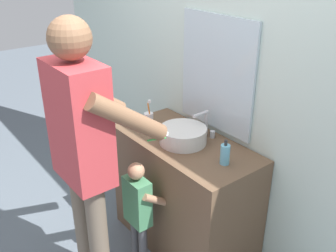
{
  "coord_description": "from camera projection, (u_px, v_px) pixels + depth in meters",
  "views": [
    {
      "loc": [
        1.78,
        -1.23,
        2.13
      ],
      "look_at": [
        0.0,
        0.15,
        1.05
      ],
      "focal_mm": 40.94,
      "sensor_mm": 36.0,
      "label": 1
    }
  ],
  "objects": [
    {
      "name": "sink_basin",
      "position": [
        183.0,
        135.0,
        2.62
      ],
      "size": [
        0.33,
        0.33,
        0.11
      ],
      "color": "silver",
      "rests_on": "vanity_cabinet"
    },
    {
      "name": "back_wall",
      "position": [
        222.0,
        69.0,
        2.63
      ],
      "size": [
        4.4,
        0.1,
        2.7
      ],
      "color": "silver",
      "rests_on": "ground"
    },
    {
      "name": "soap_bottle",
      "position": [
        225.0,
        154.0,
        2.36
      ],
      "size": [
        0.06,
        0.06,
        0.17
      ],
      "color": "#66B2D1",
      "rests_on": "vanity_cabinet"
    },
    {
      "name": "toothbrush_cup",
      "position": [
        149.0,
        119.0,
        2.87
      ],
      "size": [
        0.07,
        0.07,
        0.21
      ],
      "color": "silver",
      "rests_on": "vanity_cabinet"
    },
    {
      "name": "adult_parent",
      "position": [
        84.0,
        140.0,
        2.25
      ],
      "size": [
        0.56,
        0.59,
        1.81
      ],
      "color": "#6B5B4C",
      "rests_on": "ground"
    },
    {
      "name": "faucet",
      "position": [
        205.0,
        124.0,
        2.72
      ],
      "size": [
        0.18,
        0.14,
        0.18
      ],
      "color": "#B7BABF",
      "rests_on": "vanity_cabinet"
    },
    {
      "name": "vanity_cabinet",
      "position": [
        184.0,
        194.0,
        2.84
      ],
      "size": [
        1.1,
        0.54,
        0.89
      ],
      "primitive_type": "cube",
      "color": "brown",
      "rests_on": "ground"
    },
    {
      "name": "child_toddler",
      "position": [
        139.0,
        207.0,
        2.59
      ],
      "size": [
        0.27,
        0.27,
        0.86
      ],
      "color": "#47474C",
      "rests_on": "ground"
    }
  ]
}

